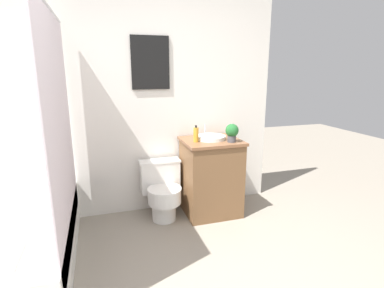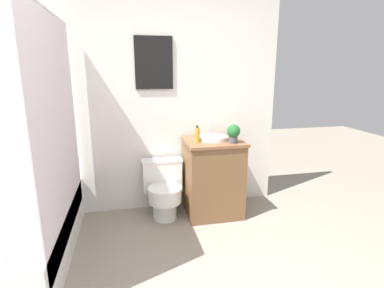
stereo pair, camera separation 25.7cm
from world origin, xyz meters
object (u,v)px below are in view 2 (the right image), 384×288
(sink, at_px, (213,138))
(potted_plant, at_px, (233,133))
(toilet, at_px, (164,189))
(soap_bottle, at_px, (197,135))

(sink, bearing_deg, potted_plant, -48.03)
(toilet, distance_m, potted_plant, 0.96)
(soap_bottle, bearing_deg, potted_plant, -18.28)
(soap_bottle, height_order, potted_plant, potted_plant)
(toilet, relative_size, sink, 1.73)
(toilet, height_order, potted_plant, potted_plant)
(potted_plant, bearing_deg, toilet, 164.04)
(potted_plant, bearing_deg, sink, 131.97)
(toilet, bearing_deg, soap_bottle, -13.57)
(sink, distance_m, potted_plant, 0.26)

